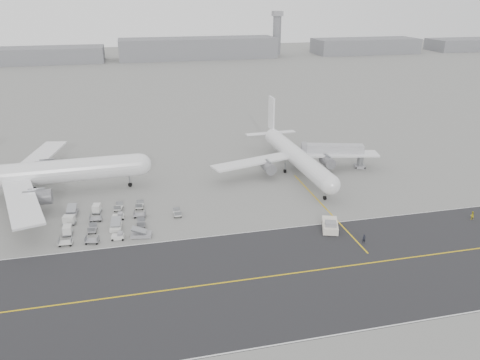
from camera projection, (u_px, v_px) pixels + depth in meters
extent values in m
plane|color=gray|center=(192.00, 233.00, 91.73)|extent=(700.00, 700.00, 0.00)
cube|color=#2C2C2E|center=(237.00, 281.00, 76.53)|extent=(220.00, 32.00, 0.02)
cube|color=gold|center=(237.00, 281.00, 76.52)|extent=(220.00, 0.30, 0.01)
cube|color=silver|center=(219.00, 235.00, 90.79)|extent=(220.00, 0.25, 0.01)
cube|color=silver|center=(264.00, 347.00, 62.25)|extent=(220.00, 0.25, 0.01)
cube|color=gold|center=(325.00, 207.00, 102.60)|extent=(0.30, 40.00, 0.01)
cylinder|color=slate|center=(277.00, 36.00, 347.04)|extent=(6.00, 6.00, 28.00)
cube|color=#97969B|center=(277.00, 13.00, 341.26)|extent=(7.00, 7.00, 3.50)
cylinder|color=white|center=(37.00, 173.00, 106.72)|extent=(46.82, 6.85, 5.35)
sphere|color=white|center=(140.00, 164.00, 112.34)|extent=(5.24, 5.24, 5.24)
cube|color=white|center=(22.00, 201.00, 94.07)|extent=(12.47, 26.20, 0.45)
cube|color=white|center=(39.00, 157.00, 119.32)|extent=(10.96, 26.24, 0.45)
cylinder|color=gray|center=(38.00, 198.00, 99.07)|extent=(5.80, 3.50, 3.32)
cylinder|color=gray|center=(48.00, 167.00, 116.41)|extent=(5.80, 3.50, 3.32)
cylinder|color=black|center=(130.00, 185.00, 113.51)|extent=(1.03, 0.53, 1.01)
cylinder|color=black|center=(30.00, 200.00, 105.29)|extent=(1.03, 0.53, 1.01)
cylinder|color=black|center=(34.00, 189.00, 111.04)|extent=(1.03, 0.53, 1.01)
cylinder|color=gray|center=(130.00, 179.00, 112.99)|extent=(0.36, 0.36, 2.81)
cylinder|color=white|center=(297.00, 157.00, 120.11)|extent=(5.97, 39.22, 4.48)
sphere|color=white|center=(331.00, 185.00, 102.64)|extent=(4.39, 4.39, 4.39)
cone|color=white|center=(271.00, 134.00, 138.32)|extent=(4.32, 7.77, 4.03)
cube|color=white|center=(271.00, 113.00, 136.43)|extent=(0.66, 4.31, 9.53)
cube|color=white|center=(258.00, 134.00, 137.95)|extent=(7.23, 2.42, 0.25)
cube|color=white|center=(283.00, 132.00, 139.88)|extent=(7.23, 2.42, 0.25)
cube|color=white|center=(252.00, 162.00, 118.27)|extent=(21.92, 10.56, 0.45)
cube|color=white|center=(337.00, 154.00, 124.08)|extent=(21.97, 9.05, 0.45)
cylinder|color=gray|center=(268.00, 167.00, 117.89)|extent=(2.96, 4.87, 2.78)
cylinder|color=gray|center=(327.00, 161.00, 121.88)|extent=(2.96, 4.87, 2.78)
cylinder|color=black|center=(325.00, 198.00, 106.30)|extent=(0.54, 0.99, 0.97)
cylinder|color=black|center=(285.00, 171.00, 122.26)|extent=(0.54, 0.99, 0.97)
cylinder|color=black|center=(304.00, 169.00, 123.59)|extent=(0.54, 0.99, 0.97)
cylinder|color=gray|center=(325.00, 193.00, 105.86)|extent=(0.36, 0.36, 2.35)
cube|color=white|center=(330.00, 225.00, 92.95)|extent=(4.80, 6.66, 1.36)
cube|color=#97969B|center=(331.00, 224.00, 91.32)|extent=(2.68, 2.56, 0.88)
cylinder|color=gray|center=(329.00, 219.00, 96.48)|extent=(1.01, 2.43, 0.16)
cylinder|color=black|center=(324.00, 232.00, 91.09)|extent=(0.66, 0.96, 0.88)
cylinder|color=black|center=(337.00, 233.00, 90.81)|extent=(0.66, 0.96, 0.88)
cylinder|color=black|center=(323.00, 222.00, 95.38)|extent=(0.66, 0.96, 0.88)
cylinder|color=black|center=(335.00, 222.00, 95.11)|extent=(0.66, 0.96, 0.88)
cylinder|color=gray|center=(360.00, 160.00, 125.35)|extent=(1.71, 1.71, 4.27)
cube|color=#97969B|center=(360.00, 166.00, 126.00)|extent=(3.45, 3.45, 0.75)
cube|color=silver|center=(333.00, 150.00, 124.71)|extent=(16.18, 7.40, 2.77)
cube|color=#97969B|center=(304.00, 149.00, 125.12)|extent=(2.20, 3.64, 3.20)
cylinder|color=black|center=(363.00, 165.00, 127.05)|extent=(0.49, 0.70, 0.64)
imported|color=black|center=(364.00, 239.00, 87.71)|extent=(0.70, 0.49, 1.83)
imported|color=gold|center=(472.00, 215.00, 96.97)|extent=(0.96, 0.79, 1.80)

